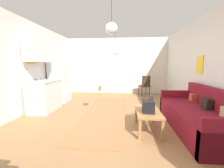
% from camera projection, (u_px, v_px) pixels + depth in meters
% --- Properties ---
extents(ground_plane, '(5.33, 7.87, 0.10)m').
position_uv_depth(ground_plane, '(108.00, 124.00, 3.40)').
color(ground_plane, '#996D44').
extents(wall_back, '(4.93, 0.13, 2.63)m').
position_uv_depth(wall_back, '(117.00, 66.00, 6.85)').
color(wall_back, silver).
rests_on(wall_back, ground_plane).
extents(wall_right, '(0.12, 7.47, 2.63)m').
position_uv_depth(wall_right, '(220.00, 67.00, 2.99)').
color(wall_right, silver).
rests_on(wall_right, ground_plane).
extents(wall_left, '(0.12, 7.47, 2.63)m').
position_uv_depth(wall_left, '(9.00, 67.00, 3.43)').
color(wall_left, white).
rests_on(wall_left, ground_plane).
extents(area_rug, '(1.13, 3.50, 0.01)m').
position_uv_depth(area_rug, '(105.00, 113.00, 3.98)').
color(area_rug, '#B26B42').
rests_on(area_rug, ground_plane).
extents(couch, '(0.89, 2.19, 0.88)m').
position_uv_depth(couch, '(199.00, 117.00, 2.95)').
color(couch, maroon).
rests_on(couch, ground_plane).
extents(coffee_table, '(0.48, 0.94, 0.42)m').
position_uv_depth(coffee_table, '(148.00, 113.00, 2.95)').
color(coffee_table, '#A87542').
rests_on(coffee_table, ground_plane).
extents(bamboo_vase, '(0.09, 0.09, 0.48)m').
position_uv_depth(bamboo_vase, '(151.00, 101.00, 3.20)').
color(bamboo_vase, '#2D2D33').
rests_on(bamboo_vase, coffee_table).
extents(handbag, '(0.23, 0.28, 0.34)m').
position_uv_depth(handbag, '(148.00, 106.00, 2.79)').
color(handbag, black).
rests_on(handbag, coffee_table).
extents(refrigerator, '(0.63, 0.63, 1.56)m').
position_uv_depth(refrigerator, '(60.00, 81.00, 5.21)').
color(refrigerator, white).
rests_on(refrigerator, ground_plane).
extents(kitchen_counter, '(0.63, 1.03, 2.03)m').
position_uv_depth(kitchen_counter, '(44.00, 85.00, 4.20)').
color(kitchen_counter, silver).
rests_on(kitchen_counter, ground_plane).
extents(accent_chair, '(0.52, 0.51, 0.90)m').
position_uv_depth(accent_chair, '(145.00, 85.00, 6.25)').
color(accent_chair, '#382619').
rests_on(accent_chair, ground_plane).
extents(pendant_lamp_near, '(0.22, 0.22, 0.71)m').
position_uv_depth(pendant_lamp_near, '(112.00, 29.00, 2.62)').
color(pendant_lamp_near, black).
extents(pendant_lamp_far, '(0.20, 0.20, 0.89)m').
position_uv_depth(pendant_lamp_far, '(115.00, 52.00, 5.16)').
color(pendant_lamp_far, black).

